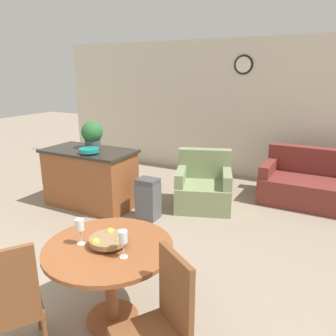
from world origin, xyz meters
TOP-DOWN VIEW (x-y plane):
  - wall_back at (0.00, 5.47)m, footprint 8.00×0.09m
  - dining_table at (0.45, 0.87)m, footprint 1.05×1.05m
  - dining_chair_near_left at (0.10, 0.20)m, footprint 0.58×0.58m
  - dining_chair_near_right at (1.12, 0.52)m, footprint 0.58×0.58m
  - fruit_bowl at (0.45, 0.87)m, footprint 0.31×0.31m
  - wine_glass_left at (0.24, 0.78)m, footprint 0.07×0.07m
  - wine_glass_right at (0.66, 0.78)m, footprint 0.07×0.07m
  - kitchen_island at (-1.41, 2.81)m, footprint 1.43×0.76m
  - teal_bowl at (-1.22, 2.62)m, footprint 0.29×0.29m
  - potted_plant at (-1.42, 2.94)m, footprint 0.33×0.33m
  - trash_bin at (-0.34, 2.80)m, footprint 0.31×0.25m
  - couch at (1.81, 4.56)m, footprint 1.75×0.98m
  - armchair at (0.21, 3.60)m, footprint 1.06×1.04m

SIDE VIEW (x-z plane):
  - couch at x=1.81m, z-range -0.14..0.72m
  - armchair at x=0.21m, z-range -0.14..0.73m
  - trash_bin at x=-0.34m, z-range 0.00..0.60m
  - kitchen_island at x=-1.41m, z-range 0.00..0.92m
  - dining_chair_near_left at x=0.10m, z-range 0.03..1.02m
  - dining_chair_near_right at x=1.12m, z-range 0.03..1.02m
  - dining_table at x=0.45m, z-range 0.20..0.92m
  - fruit_bowl at x=0.45m, z-range 0.73..0.82m
  - wine_glass_left at x=0.24m, z-range 0.78..1.00m
  - wine_glass_right at x=0.66m, z-range 0.78..1.00m
  - teal_bowl at x=-1.22m, z-range 0.92..1.00m
  - potted_plant at x=-1.42m, z-range 0.93..1.35m
  - wall_back at x=0.00m, z-range 0.00..2.70m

